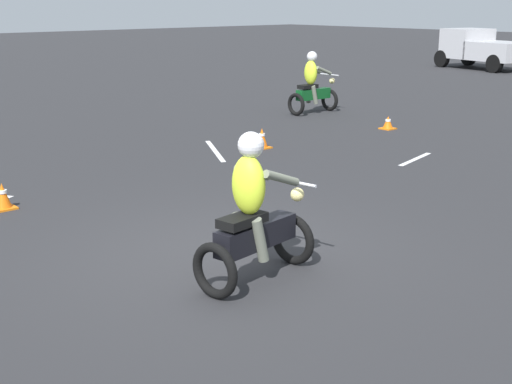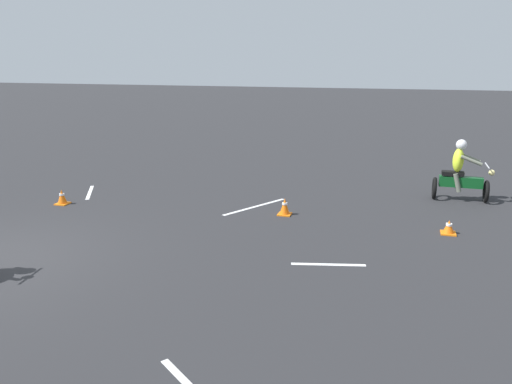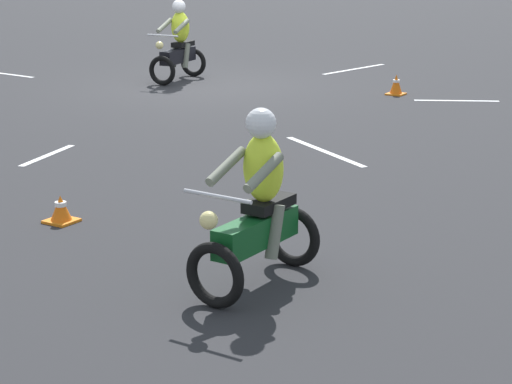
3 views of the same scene
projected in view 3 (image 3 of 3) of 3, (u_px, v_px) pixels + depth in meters
ground_plane at (205, 86)px, 20.09m from camera, size 120.00×120.00×0.00m
motorcycle_rider_foreground at (179, 46)px, 20.58m from camera, size 0.82×1.55×1.66m
motorcycle_rider_background at (258, 210)px, 9.08m from camera, size 0.70×1.51×1.66m
traffic_cone_near_left at (61, 210)px, 11.12m from camera, size 0.32×0.32×0.31m
traffic_cone_mid_center at (266, 146)px, 13.96m from camera, size 0.32×0.32×0.42m
traffic_cone_mid_left at (396, 85)px, 19.07m from camera, size 0.32×0.32×0.39m
lane_stripe_e at (7, 74)px, 21.60m from camera, size 1.60×0.15×0.01m
lane_stripe_n at (48, 155)px, 14.27m from camera, size 0.42×1.37×0.01m
lane_stripe_nw at (325, 151)px, 14.51m from camera, size 1.90×1.15×0.01m
lane_stripe_sw at (457, 101)px, 18.49m from camera, size 1.41×0.85×0.01m
lane_stripe_s at (354, 69)px, 22.30m from camera, size 0.50×2.11×0.01m
lane_stripe_se at (170, 61)px, 23.60m from camera, size 0.93×1.02×0.01m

